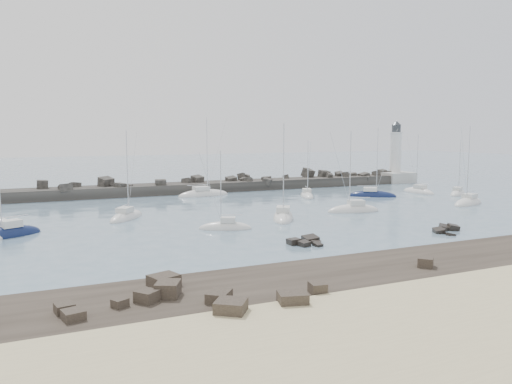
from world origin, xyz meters
TOP-DOWN VIEW (x-y plane):
  - ground at (0.00, 0.00)m, footprint 400.00×400.00m
  - rock_shelf at (-0.17, -22.01)m, footprint 140.00×12.00m
  - rock_cluster_near at (-3.85, -9.37)m, footprint 3.64×3.45m
  - rock_cluster_far at (14.10, -10.33)m, footprint 4.28×4.21m
  - breakwater at (-7.65, 38.02)m, footprint 115.00×7.26m
  - lighthouse at (47.00, 38.00)m, footprint 7.00×7.00m
  - sailboat_2 at (-31.34, 6.95)m, footprint 7.62×5.50m
  - sailboat_3 at (-17.64, 13.25)m, footprint 6.60×7.72m
  - sailboat_4 at (-0.91, 31.86)m, footprint 9.70×3.60m
  - sailboat_5 at (-8.36, 1.14)m, footprint 6.44×4.16m
  - sailboat_6 at (15.15, 22.89)m, footprint 4.39×7.05m
  - sailboat_7 at (1.00, 4.62)m, footprint 6.38×8.71m
  - sailboat_8 at (26.14, 18.85)m, footprint 8.15×7.01m
  - sailboat_9 at (12.84, 5.72)m, footprint 8.08×3.90m
  - sailboat_10 at (37.25, 19.47)m, footprint 2.66×7.52m
  - sailboat_11 at (33.81, 4.62)m, footprint 8.72×5.36m
  - sailboat_12 at (41.75, 14.38)m, footprint 6.81×5.31m

SIDE VIEW (x-z plane):
  - ground at x=0.00m, z-range 0.00..0.00m
  - rock_shelf at x=-0.17m, z-range -0.82..0.86m
  - rock_cluster_far at x=14.10m, z-range -0.61..0.77m
  - rock_cluster_near at x=-3.85m, z-range -0.49..0.67m
  - sailboat_8 at x=26.14m, z-range -6.39..6.65m
  - sailboat_12 at x=41.75m, z-range -5.25..5.51m
  - sailboat_6 at x=15.15m, z-range -5.27..5.54m
  - sailboat_5 at x=-8.36m, z-range -4.86..5.13m
  - sailboat_3 at x=-17.64m, z-range -6.07..6.34m
  - sailboat_4 at x=-0.91m, z-range -7.34..7.61m
  - sailboat_10 at x=37.25m, z-range -5.78..6.06m
  - sailboat_11 at x=33.81m, z-range -6.47..6.75m
  - sailboat_7 at x=1.00m, z-range -6.61..6.90m
  - sailboat_9 at x=12.84m, z-range -6.08..6.37m
  - sailboat_2 at x=-31.34m, z-range -5.85..6.17m
  - breakwater at x=-7.65m, z-range -2.33..2.96m
  - lighthouse at x=47.00m, z-range -4.21..10.39m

